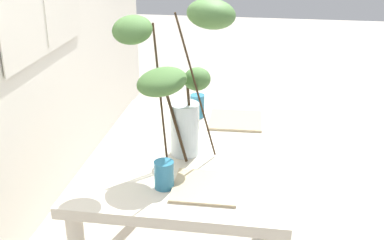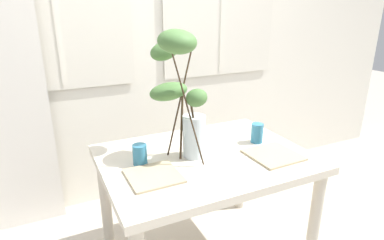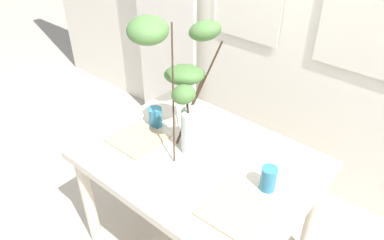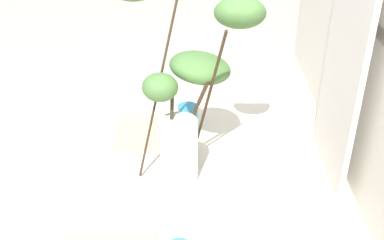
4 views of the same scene
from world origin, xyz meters
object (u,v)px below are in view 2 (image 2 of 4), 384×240
object	(u,v)px
dining_table	(205,171)
plate_square_left	(153,176)
vase_with_branches	(180,91)
drinking_glass_blue_left	(140,155)
drinking_glass_blue_right	(257,133)
plate_square_right	(273,155)

from	to	relation	value
dining_table	plate_square_left	size ratio (longest dim) A/B	4.55
vase_with_branches	drinking_glass_blue_left	size ratio (longest dim) A/B	6.39
vase_with_branches	drinking_glass_blue_right	size ratio (longest dim) A/B	5.94
vase_with_branches	dining_table	bearing A→B (deg)	-15.97
plate_square_left	vase_with_branches	bearing A→B (deg)	34.59
drinking_glass_blue_left	plate_square_right	world-z (taller)	drinking_glass_blue_left
drinking_glass_blue_right	plate_square_right	world-z (taller)	drinking_glass_blue_right
plate_square_left	plate_square_right	bearing A→B (deg)	-5.45
vase_with_branches	drinking_glass_blue_left	xyz separation A→B (m)	(-0.24, 0.02, -0.33)
drinking_glass_blue_right	drinking_glass_blue_left	bearing A→B (deg)	178.27
plate_square_left	plate_square_right	distance (m)	0.71
vase_with_branches	drinking_glass_blue_right	world-z (taller)	vase_with_branches
dining_table	plate_square_right	distance (m)	0.41
drinking_glass_blue_left	vase_with_branches	bearing A→B (deg)	-3.78
vase_with_branches	drinking_glass_blue_left	bearing A→B (deg)	176.22
dining_table	drinking_glass_blue_right	world-z (taller)	drinking_glass_blue_right
drinking_glass_blue_left	plate_square_right	bearing A→B (deg)	-17.71
dining_table	drinking_glass_blue_left	xyz separation A→B (m)	(-0.37, 0.06, 0.16)
drinking_glass_blue_left	plate_square_right	distance (m)	0.77
drinking_glass_blue_left	plate_square_left	xyz separation A→B (m)	(0.02, -0.17, -0.05)
dining_table	vase_with_branches	distance (m)	0.51
vase_with_branches	plate_square_right	xyz separation A→B (m)	(0.49, -0.22, -0.39)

